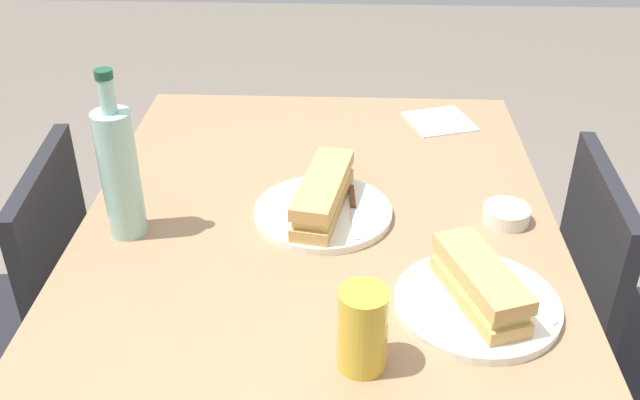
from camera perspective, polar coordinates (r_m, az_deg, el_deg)
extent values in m
cube|color=#997251|center=(1.38, 0.00, -1.24)|extent=(1.07, 0.88, 0.03)
cylinder|color=#262628|center=(2.03, -10.21, -2.85)|extent=(0.06, 0.06, 0.74)
cylinder|color=#262628|center=(2.01, 11.49, -3.37)|extent=(0.06, 0.06, 0.74)
cube|color=black|center=(1.52, 20.65, -4.83)|extent=(0.38, 0.05, 0.40)
cylinder|color=black|center=(1.93, 17.16, -12.12)|extent=(0.04, 0.04, 0.43)
cube|color=black|center=(1.56, -20.19, -3.93)|extent=(0.38, 0.06, 0.40)
cylinder|color=black|center=(1.96, -16.66, -11.29)|extent=(0.04, 0.04, 0.43)
cylinder|color=silver|center=(1.35, 0.24, -1.00)|extent=(0.26, 0.26, 0.01)
cube|color=tan|center=(1.34, 0.25, -0.28)|extent=(0.25, 0.11, 0.02)
cube|color=#DBC66B|center=(1.32, 0.25, 0.51)|extent=(0.23, 0.10, 0.02)
cube|color=tan|center=(1.31, 0.25, 1.32)|extent=(0.25, 0.11, 0.02)
cube|color=silver|center=(1.30, 2.80, -1.91)|extent=(0.10, 0.02, 0.00)
cube|color=#59331E|center=(1.37, 2.57, 0.24)|extent=(0.08, 0.01, 0.01)
cylinder|color=silver|center=(1.16, 12.36, -8.06)|extent=(0.26, 0.26, 0.01)
cube|color=tan|center=(1.15, 12.47, -7.29)|extent=(0.21, 0.13, 0.02)
cube|color=#DBC66B|center=(1.13, 12.59, -6.44)|extent=(0.20, 0.12, 0.02)
cube|color=tan|center=(1.12, 12.72, -5.57)|extent=(0.21, 0.13, 0.02)
cube|color=silver|center=(1.16, 16.35, -8.06)|extent=(0.09, 0.07, 0.00)
cube|color=#59331E|center=(1.20, 13.21, -5.81)|extent=(0.07, 0.06, 0.01)
cylinder|color=#99C6B7|center=(1.29, -15.58, 1.94)|extent=(0.07, 0.07, 0.24)
cylinder|color=#99C6B7|center=(1.23, -16.56, 7.94)|extent=(0.03, 0.03, 0.06)
cylinder|color=#19472D|center=(1.22, -16.82, 9.56)|extent=(0.03, 0.03, 0.02)
cylinder|color=gold|center=(1.00, 3.41, -10.21)|extent=(0.07, 0.07, 0.13)
cylinder|color=silver|center=(1.37, 14.59, -1.12)|extent=(0.09, 0.09, 0.03)
cube|color=white|center=(1.73, 9.50, 6.18)|extent=(0.18, 0.18, 0.00)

